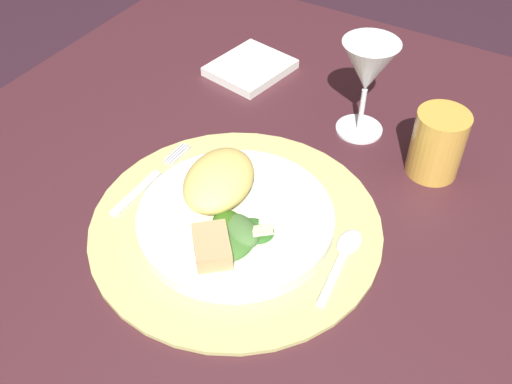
{
  "coord_description": "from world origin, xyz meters",
  "views": [
    {
      "loc": [
        0.22,
        -0.48,
        1.26
      ],
      "look_at": [
        -0.06,
        -0.0,
        0.73
      ],
      "focal_mm": 41.72,
      "sensor_mm": 36.0,
      "label": 1
    }
  ],
  "objects": [
    {
      "name": "salad_greens",
      "position": [
        -0.04,
        -0.08,
        0.74
      ],
      "size": [
        0.09,
        0.09,
        0.02
      ],
      "color": "#2D5A13",
      "rests_on": "dinner_plate"
    },
    {
      "name": "dinner_plate",
      "position": [
        -0.06,
        -0.05,
        0.72
      ],
      "size": [
        0.25,
        0.25,
        0.02
      ],
      "primitive_type": "cylinder",
      "color": "silver",
      "rests_on": "placemat"
    },
    {
      "name": "amber_tumbler",
      "position": [
        0.12,
        0.18,
        0.76
      ],
      "size": [
        0.07,
        0.07,
        0.1
      ],
      "primitive_type": "cylinder",
      "color": "gold",
      "rests_on": "dining_table"
    },
    {
      "name": "placemat",
      "position": [
        -0.06,
        -0.05,
        0.71
      ],
      "size": [
        0.37,
        0.37,
        0.01
      ],
      "primitive_type": "cylinder",
      "color": "tan",
      "rests_on": "dining_table"
    },
    {
      "name": "wine_glass",
      "position": [
        -0.01,
        0.21,
        0.81
      ],
      "size": [
        0.08,
        0.08,
        0.15
      ],
      "color": "silver",
      "rests_on": "dining_table"
    },
    {
      "name": "spoon",
      "position": [
        0.08,
        -0.03,
        0.72
      ],
      "size": [
        0.03,
        0.13,
        0.01
      ],
      "color": "silver",
      "rests_on": "placemat"
    },
    {
      "name": "napkin",
      "position": [
        -0.23,
        0.27,
        0.71
      ],
      "size": [
        0.13,
        0.14,
        0.02
      ],
      "primitive_type": "cube",
      "rotation": [
        0.0,
        0.0,
        -0.18
      ],
      "color": "white",
      "rests_on": "dining_table"
    },
    {
      "name": "pasta_serving",
      "position": [
        -0.1,
        -0.03,
        0.75
      ],
      "size": [
        0.11,
        0.13,
        0.04
      ],
      "primitive_type": "ellipsoid",
      "rotation": [
        0.0,
        0.0,
        1.77
      ],
      "color": "#E9C967",
      "rests_on": "dinner_plate"
    },
    {
      "name": "fork",
      "position": [
        -0.2,
        -0.05,
        0.72
      ],
      "size": [
        0.01,
        0.16,
        0.0
      ],
      "color": "silver",
      "rests_on": "placemat"
    },
    {
      "name": "bread_piece",
      "position": [
        -0.05,
        -0.12,
        0.74
      ],
      "size": [
        0.07,
        0.07,
        0.02
      ],
      "primitive_type": "cube",
      "rotation": [
        0.0,
        0.0,
        2.29
      ],
      "color": "tan",
      "rests_on": "dinner_plate"
    },
    {
      "name": "dining_table",
      "position": [
        0.0,
        0.0,
        0.56
      ],
      "size": [
        1.12,
        1.08,
        0.71
      ],
      "color": "#3F1D23",
      "rests_on": "ground"
    }
  ]
}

